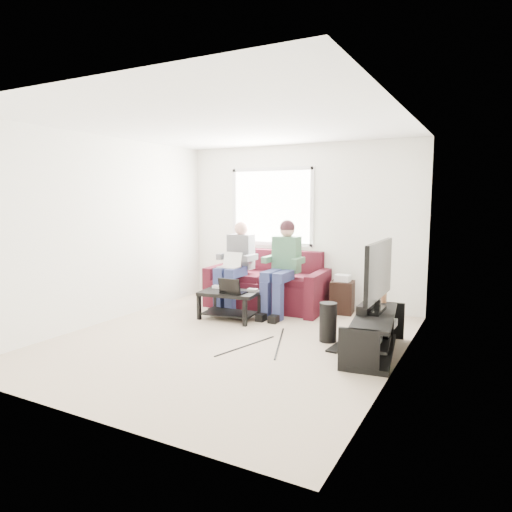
% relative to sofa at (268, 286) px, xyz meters
% --- Properties ---
extents(floor, '(4.50, 4.50, 0.00)m').
position_rel_sofa_xyz_m(floor, '(0.36, -1.82, -0.33)').
color(floor, beige).
rests_on(floor, ground).
extents(ceiling, '(4.50, 4.50, 0.00)m').
position_rel_sofa_xyz_m(ceiling, '(0.36, -1.82, 2.27)').
color(ceiling, white).
rests_on(ceiling, wall_back).
extents(wall_back, '(4.50, 0.00, 4.50)m').
position_rel_sofa_xyz_m(wall_back, '(0.36, 0.43, 0.97)').
color(wall_back, white).
rests_on(wall_back, floor).
extents(wall_front, '(4.50, 0.00, 4.50)m').
position_rel_sofa_xyz_m(wall_front, '(0.36, -4.07, 0.97)').
color(wall_front, white).
rests_on(wall_front, floor).
extents(wall_left, '(0.00, 4.50, 4.50)m').
position_rel_sofa_xyz_m(wall_left, '(-1.64, -1.82, 0.97)').
color(wall_left, white).
rests_on(wall_left, floor).
extents(wall_right, '(0.00, 4.50, 4.50)m').
position_rel_sofa_xyz_m(wall_right, '(2.36, -1.82, 0.97)').
color(wall_right, white).
rests_on(wall_right, floor).
extents(window, '(1.48, 0.04, 1.28)m').
position_rel_sofa_xyz_m(window, '(-0.14, 0.41, 1.27)').
color(window, white).
rests_on(window, wall_back).
extents(sofa, '(1.94, 0.99, 0.89)m').
position_rel_sofa_xyz_m(sofa, '(0.00, 0.00, 0.00)').
color(sofa, '#4C131C').
rests_on(sofa, floor).
extents(person_left, '(0.40, 0.71, 1.37)m').
position_rel_sofa_xyz_m(person_left, '(-0.40, -0.34, 0.43)').
color(person_left, navy).
rests_on(person_left, sofa).
extents(person_right, '(0.40, 0.71, 1.42)m').
position_rel_sofa_xyz_m(person_right, '(0.40, -0.32, 0.49)').
color(person_right, navy).
rests_on(person_right, sofa).
extents(laptop_silver, '(0.33, 0.23, 0.24)m').
position_rel_sofa_xyz_m(laptop_silver, '(-0.40, -0.53, 0.41)').
color(laptop_silver, silver).
rests_on(laptop_silver, person_left).
extents(coffee_table, '(0.87, 0.60, 0.41)m').
position_rel_sofa_xyz_m(coffee_table, '(-0.15, -0.96, -0.03)').
color(coffee_table, black).
rests_on(coffee_table, floor).
extents(laptop_black, '(0.36, 0.27, 0.24)m').
position_rel_sofa_xyz_m(laptop_black, '(-0.03, -1.04, 0.20)').
color(laptop_black, black).
rests_on(laptop_black, coffee_table).
extents(controller_a, '(0.15, 0.10, 0.04)m').
position_rel_sofa_xyz_m(controller_a, '(-0.43, -0.84, 0.10)').
color(controller_a, silver).
rests_on(controller_a, coffee_table).
extents(controller_b, '(0.16, 0.12, 0.04)m').
position_rel_sofa_xyz_m(controller_b, '(-0.25, -0.78, 0.10)').
color(controller_b, black).
rests_on(controller_b, coffee_table).
extents(controller_c, '(0.15, 0.10, 0.04)m').
position_rel_sofa_xyz_m(controller_c, '(0.15, -0.81, 0.10)').
color(controller_c, gray).
rests_on(controller_c, coffee_table).
extents(tv_stand, '(0.60, 1.42, 0.46)m').
position_rel_sofa_xyz_m(tv_stand, '(2.06, -1.45, -0.12)').
color(tv_stand, black).
rests_on(tv_stand, floor).
extents(tv, '(0.12, 1.10, 0.81)m').
position_rel_sofa_xyz_m(tv, '(2.06, -1.35, 0.59)').
color(tv, black).
rests_on(tv, tv_stand).
extents(soundbar, '(0.12, 0.50, 0.10)m').
position_rel_sofa_xyz_m(soundbar, '(1.94, -1.35, 0.18)').
color(soundbar, black).
rests_on(soundbar, tv_stand).
extents(drink_cup, '(0.08, 0.08, 0.12)m').
position_rel_sofa_xyz_m(drink_cup, '(2.01, -0.82, 0.19)').
color(drink_cup, '#B1724C').
rests_on(drink_cup, tv_stand).
extents(console_white, '(0.30, 0.22, 0.06)m').
position_rel_sofa_xyz_m(console_white, '(2.06, -1.85, -0.06)').
color(console_white, silver).
rests_on(console_white, tv_stand).
extents(console_grey, '(0.34, 0.26, 0.08)m').
position_rel_sofa_xyz_m(console_grey, '(2.06, -1.15, -0.05)').
color(console_grey, gray).
rests_on(console_grey, tv_stand).
extents(console_black, '(0.38, 0.30, 0.07)m').
position_rel_sofa_xyz_m(console_black, '(2.06, -1.50, -0.05)').
color(console_black, black).
rests_on(console_black, tv_stand).
extents(subwoofer, '(0.21, 0.21, 0.48)m').
position_rel_sofa_xyz_m(subwoofer, '(1.45, -1.28, -0.09)').
color(subwoofer, black).
rests_on(subwoofer, floor).
extents(keyboard_floor, '(0.17, 0.42, 0.02)m').
position_rel_sofa_xyz_m(keyboard_floor, '(1.64, -1.47, -0.32)').
color(keyboard_floor, black).
rests_on(keyboard_floor, floor).
extents(end_table, '(0.33, 0.33, 0.59)m').
position_rel_sofa_xyz_m(end_table, '(1.19, 0.14, -0.06)').
color(end_table, black).
rests_on(end_table, floor).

